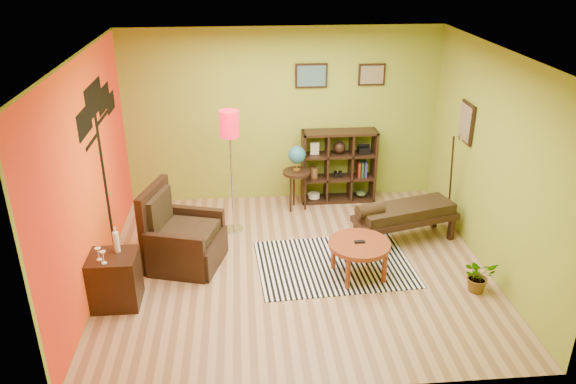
{
  "coord_description": "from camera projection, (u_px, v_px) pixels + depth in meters",
  "views": [
    {
      "loc": [
        -0.65,
        -6.36,
        3.99
      ],
      "look_at": [
        -0.1,
        0.1,
        1.05
      ],
      "focal_mm": 35.0,
      "sensor_mm": 36.0,
      "label": 1
    }
  ],
  "objects": [
    {
      "name": "side_cabinet",
      "position": [
        115.0,
        279.0,
        6.59
      ],
      "size": [
        0.55,
        0.5,
        0.97
      ],
      "color": "black",
      "rests_on": "ground"
    },
    {
      "name": "cube_shelf",
      "position": [
        339.0,
        166.0,
        9.13
      ],
      "size": [
        1.2,
        0.35,
        1.2
      ],
      "color": "black",
      "rests_on": "ground"
    },
    {
      "name": "floor_lamp",
      "position": [
        230.0,
        135.0,
        7.79
      ],
      "size": [
        0.28,
        0.28,
        1.85
      ],
      "color": "silver",
      "rests_on": "ground"
    },
    {
      "name": "bench",
      "position": [
        403.0,
        214.0,
        7.92
      ],
      "size": [
        1.57,
        0.92,
        0.69
      ],
      "color": "black",
      "rests_on": "ground"
    },
    {
      "name": "armchair",
      "position": [
        181.0,
        241.0,
        7.43
      ],
      "size": [
        1.1,
        1.09,
        1.09
      ],
      "color": "black",
      "rests_on": "ground"
    },
    {
      "name": "coffee_table",
      "position": [
        359.0,
        247.0,
        7.11
      ],
      "size": [
        0.79,
        0.79,
        0.5
      ],
      "color": "maroon",
      "rests_on": "ground"
    },
    {
      "name": "potted_plant",
      "position": [
        478.0,
        279.0,
        6.9
      ],
      "size": [
        0.45,
        0.48,
        0.33
      ],
      "primitive_type": "imported",
      "rotation": [
        0.0,
        0.0,
        0.15
      ],
      "color": "#26661E",
      "rests_on": "ground"
    },
    {
      "name": "globe_table",
      "position": [
        297.0,
        162.0,
        8.73
      ],
      "size": [
        0.44,
        0.44,
        1.07
      ],
      "color": "black",
      "rests_on": "ground"
    },
    {
      "name": "ground",
      "position": [
        296.0,
        267.0,
        7.47
      ],
      "size": [
        5.0,
        5.0,
        0.0
      ],
      "primitive_type": "plane",
      "color": "tan",
      "rests_on": "ground"
    },
    {
      "name": "zebra_rug",
      "position": [
        334.0,
        264.0,
        7.52
      ],
      "size": [
        2.12,
        1.59,
        0.01
      ],
      "primitive_type": "cube",
      "rotation": [
        0.0,
        0.0,
        0.06
      ],
      "color": "white",
      "rests_on": "ground"
    },
    {
      "name": "room_shell",
      "position": [
        289.0,
        138.0,
        6.73
      ],
      "size": [
        5.04,
        4.54,
        2.82
      ],
      "color": "#8FA32F",
      "rests_on": "ground"
    }
  ]
}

